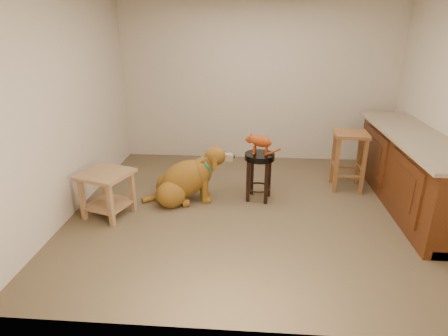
# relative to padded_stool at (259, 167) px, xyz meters

# --- Properties ---
(floor) EXTENTS (4.50, 4.00, 0.01)m
(floor) POSITION_rel_padded_stool_xyz_m (-0.03, -0.34, -0.45)
(floor) COLOR brown
(floor) RESTS_ON ground
(room_shell) EXTENTS (4.54, 4.04, 2.62)m
(room_shell) POSITION_rel_padded_stool_xyz_m (-0.03, -0.34, 1.22)
(room_shell) COLOR beige
(room_shell) RESTS_ON ground
(cabinet_run) EXTENTS (0.70, 2.56, 0.94)m
(cabinet_run) POSITION_rel_padded_stool_xyz_m (1.91, -0.04, -0.01)
(cabinet_run) COLOR #4C230D
(cabinet_run) RESTS_ON ground
(padded_stool) EXTENTS (0.39, 0.39, 0.64)m
(padded_stool) POSITION_rel_padded_stool_xyz_m (0.00, 0.00, 0.00)
(padded_stool) COLOR black
(padded_stool) RESTS_ON ground
(wood_stool) EXTENTS (0.47, 0.47, 0.82)m
(wood_stool) POSITION_rel_padded_stool_xyz_m (1.24, 0.46, -0.03)
(wood_stool) COLOR brown
(wood_stool) RESTS_ON ground
(side_table) EXTENTS (0.68, 0.68, 0.56)m
(side_table) POSITION_rel_padded_stool_xyz_m (-1.82, -0.59, -0.08)
(side_table) COLOR olive
(side_table) RESTS_ON ground
(golden_retriever) EXTENTS (1.22, 0.67, 0.78)m
(golden_retriever) POSITION_rel_padded_stool_xyz_m (-0.95, -0.13, -0.16)
(golden_retriever) COLOR brown
(golden_retriever) RESTS_ON ground
(tabby_kitten) EXTENTS (0.47, 0.19, 0.29)m
(tabby_kitten) POSITION_rel_padded_stool_xyz_m (-0.01, 0.00, 0.34)
(tabby_kitten) COLOR #92330E
(tabby_kitten) RESTS_ON padded_stool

